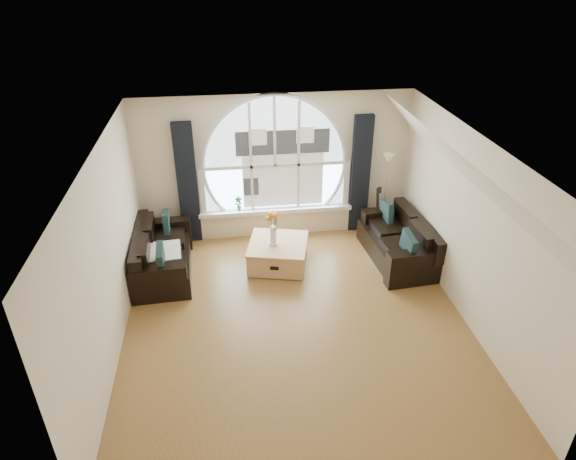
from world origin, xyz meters
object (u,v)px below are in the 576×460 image
Objects in this scene: sofa_left at (163,252)px; vase_flowers at (273,224)px; coffee_chest at (278,253)px; potted_plant at (239,204)px; floor_lamp at (385,194)px; guitar at (376,210)px; sofa_right at (398,239)px.

vase_flowers is (1.87, -0.07, 0.43)m from sofa_left.
coffee_chest is 1.41× the size of vase_flowers.
vase_flowers is 1.27m from potted_plant.
coffee_chest is (1.95, -0.03, -0.16)m from sofa_left.
floor_lamp is 1.51× the size of guitar.
sofa_left is at bearing -168.67° from guitar.
floor_lamp reaches higher than sofa_left.
floor_lamp is (4.10, 0.89, 0.40)m from sofa_left.
guitar is (-0.15, 0.90, 0.13)m from sofa_right.
sofa_left reaches higher than coffee_chest.
sofa_right reaches higher than coffee_chest.
guitar reaches higher than sofa_left.
potted_plant is (-2.76, 0.18, -0.11)m from floor_lamp.
sofa_left is 6.24× the size of potted_plant.
guitar is at bearing -6.58° from potted_plant.
potted_plant is (1.34, 1.08, 0.29)m from sofa_left.
coffee_chest is at bearing -156.75° from floor_lamp.
potted_plant is at bearing 151.69° from sofa_right.
floor_lamp reaches higher than vase_flowers.
vase_flowers is (-2.20, 0.05, 0.43)m from sofa_right.
sofa_right is 2.12m from coffee_chest.
sofa_left and sofa_right have the same top height.
coffee_chest is 0.93× the size of guitar.
vase_flowers is 0.66× the size of guitar.
guitar is at bearing 35.92° from coffee_chest.
vase_flowers is 2.23m from guitar.
sofa_right is 0.92m from guitar.
guitar is (-0.18, -0.11, -0.27)m from floor_lamp.
guitar is at bearing 22.51° from vase_flowers.
guitar is (1.96, 0.81, 0.29)m from coffee_chest.
coffee_chest is at bearing 25.64° from vase_flowers.
vase_flowers is 2.43m from floor_lamp.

